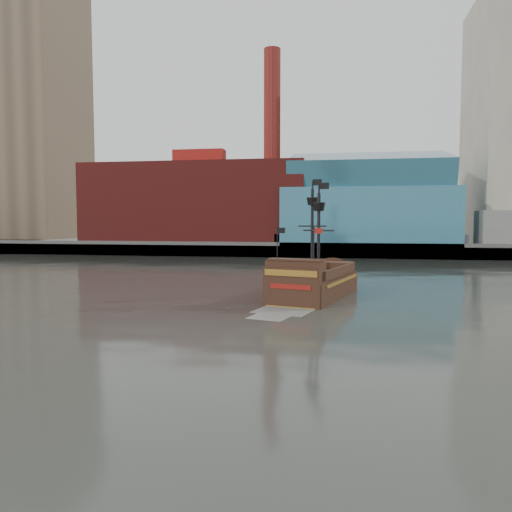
# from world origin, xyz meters

# --- Properties ---
(ground) EXTENTS (400.00, 400.00, 0.00)m
(ground) POSITION_xyz_m (0.00, 0.00, 0.00)
(ground) COLOR #282B26
(ground) RESTS_ON ground
(promenade_far) EXTENTS (220.00, 60.00, 2.00)m
(promenade_far) POSITION_xyz_m (0.00, 92.00, 1.00)
(promenade_far) COLOR slate
(promenade_far) RESTS_ON ground
(seawall) EXTENTS (220.00, 1.00, 2.60)m
(seawall) POSITION_xyz_m (0.00, 62.50, 1.30)
(seawall) COLOR #4C4C49
(seawall) RESTS_ON ground
(skyline) EXTENTS (149.00, 45.00, 62.00)m
(skyline) POSITION_xyz_m (5.21, 84.56, 24.55)
(skyline) COLOR brown
(skyline) RESTS_ON promenade_far
(pirate_ship) EXTENTS (7.76, 14.82, 10.63)m
(pirate_ship) POSITION_xyz_m (3.34, 18.84, 0.96)
(pirate_ship) COLOR black
(pirate_ship) RESTS_ON ground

